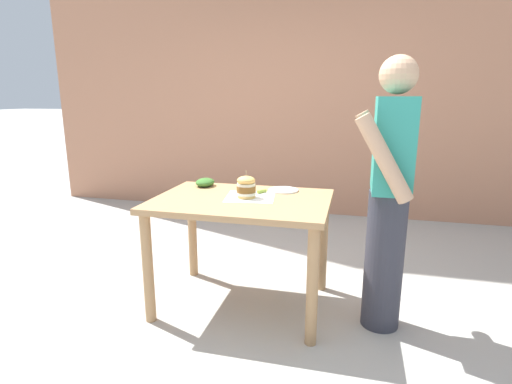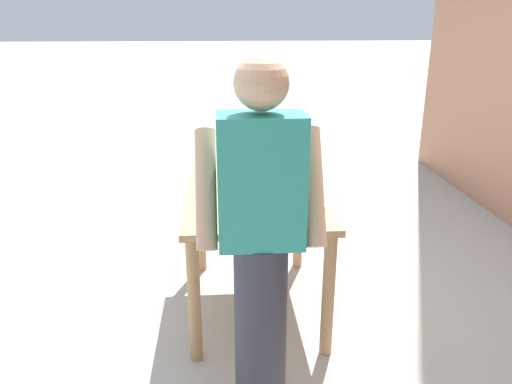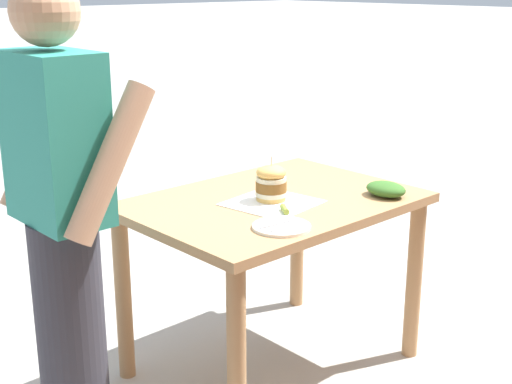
% 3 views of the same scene
% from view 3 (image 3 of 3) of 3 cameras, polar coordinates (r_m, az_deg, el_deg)
% --- Properties ---
extents(ground_plane, '(80.00, 80.00, 0.00)m').
position_cam_3_polar(ground_plane, '(3.32, 1.30, -13.58)').
color(ground_plane, '#ADAAA3').
extents(patio_table, '(0.85, 1.18, 0.79)m').
position_cam_3_polar(patio_table, '(3.04, 1.39, -2.78)').
color(patio_table, tan).
rests_on(patio_table, ground).
extents(serving_paper, '(0.37, 0.37, 0.00)m').
position_cam_3_polar(serving_paper, '(2.94, 1.30, -0.88)').
color(serving_paper, white).
rests_on(serving_paper, patio_table).
extents(sandwich, '(0.13, 0.13, 0.19)m').
position_cam_3_polar(sandwich, '(2.95, 1.22, 0.75)').
color(sandwich, '#E5B25B').
rests_on(sandwich, serving_paper).
extents(pickle_spear, '(0.08, 0.06, 0.02)m').
position_cam_3_polar(pickle_spear, '(2.82, 2.30, -1.39)').
color(pickle_spear, '#8EA83D').
rests_on(pickle_spear, serving_paper).
extents(side_plate_with_forks, '(0.22, 0.22, 0.02)m').
position_cam_3_polar(side_plate_with_forks, '(2.65, 2.05, -2.78)').
color(side_plate_with_forks, white).
rests_on(side_plate_with_forks, patio_table).
extents(side_salad, '(0.18, 0.14, 0.06)m').
position_cam_3_polar(side_salad, '(3.08, 10.35, 0.23)').
color(side_salad, '#386B28').
rests_on(side_salad, patio_table).
extents(diner_across_table, '(0.55, 0.35, 1.69)m').
position_cam_3_polar(diner_across_table, '(2.48, -15.14, -2.49)').
color(diner_across_table, '#33333D').
rests_on(diner_across_table, ground).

